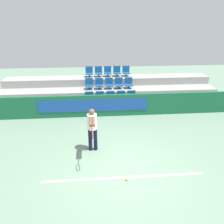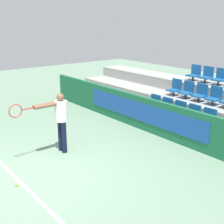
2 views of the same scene
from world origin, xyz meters
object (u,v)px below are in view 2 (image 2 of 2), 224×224
stadium_chair_5 (175,88)px  stadium_chair_11 (207,75)px  stadium_chair_6 (187,90)px  stadium_chair_3 (192,115)px  stadium_chair_7 (200,93)px  tennis_ball (16,185)px  stadium_chair_0 (154,104)px  stadium_chair_1 (166,107)px  tennis_player (59,117)px  stadium_chair_4 (208,119)px  stadium_chair_8 (214,96)px  stadium_chair_2 (178,111)px  stadium_chair_10 (194,73)px  stadium_chair_12 (220,77)px

stadium_chair_5 → stadium_chair_11: (0.52, 1.02, 0.40)m
stadium_chair_6 → stadium_chair_11: stadium_chair_11 is taller
stadium_chair_3 → stadium_chair_7: stadium_chair_7 is taller
stadium_chair_3 → tennis_ball: bearing=-95.0°
stadium_chair_7 → tennis_ball: stadium_chair_7 is taller
stadium_chair_0 → stadium_chair_7: 1.52m
stadium_chair_7 → tennis_ball: size_ratio=8.53×
stadium_chair_1 → tennis_player: bearing=-95.8°
stadium_chair_3 → tennis_player: 3.89m
stadium_chair_1 → stadium_chair_4: 1.57m
stadium_chair_8 → tennis_ball: stadium_chair_8 is taller
stadium_chair_0 → tennis_ball: size_ratio=8.53×
stadium_chair_2 → stadium_chair_5: 1.52m
stadium_chair_6 → stadium_chair_7: same height
stadium_chair_11 → stadium_chair_3: bearing=-63.0°
stadium_chair_5 → tennis_ball: size_ratio=8.53×
stadium_chair_5 → stadium_chair_10: bearing=90.0°
stadium_chair_3 → stadium_chair_4: bearing=0.0°
stadium_chair_0 → stadium_chair_10: bearing=90.0°
stadium_chair_2 → stadium_chair_10: stadium_chair_10 is taller
stadium_chair_7 → stadium_chair_8: bearing=0.0°
stadium_chair_6 → tennis_ball: bearing=-84.6°
tennis_player → tennis_ball: 2.09m
stadium_chair_2 → stadium_chair_3: size_ratio=1.00×
stadium_chair_3 → stadium_chair_11: stadium_chair_11 is taller
stadium_chair_4 → tennis_player: tennis_player is taller
stadium_chair_0 → stadium_chair_5: (0.00, 1.02, 0.40)m
tennis_player → stadium_chair_3: bearing=68.0°
stadium_chair_1 → stadium_chair_12: bearing=75.7°
stadium_chair_7 → stadium_chair_5: bearing=180.0°
stadium_chair_2 → stadium_chair_3: 0.52m
stadium_chair_5 → stadium_chair_12: 1.52m
tennis_ball → stadium_chair_5: bearing=100.1°
stadium_chair_0 → stadium_chair_8: size_ratio=1.00×
stadium_chair_4 → stadium_chair_8: size_ratio=1.00×
stadium_chair_10 → tennis_ball: 7.48m
stadium_chair_0 → stadium_chair_3: bearing=0.0°
stadium_chair_2 → stadium_chair_4: bearing=0.0°
stadium_chair_6 → stadium_chair_8: same height
stadium_chair_12 → stadium_chair_5: bearing=-135.6°
stadium_chair_5 → stadium_chair_3: bearing=-33.1°
stadium_chair_0 → stadium_chair_7: size_ratio=1.00×
stadium_chair_12 → tennis_ball: stadium_chair_12 is taller
stadium_chair_5 → tennis_player: size_ratio=0.36×
tennis_player → tennis_ball: tennis_player is taller
stadium_chair_11 → stadium_chair_12: bearing=0.0°
stadium_chair_0 → stadium_chair_4: 2.09m
tennis_player → stadium_chair_4: bearing=61.2°
stadium_chair_7 → stadium_chair_0: bearing=-135.6°
stadium_chair_4 → stadium_chair_10: stadium_chair_10 is taller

